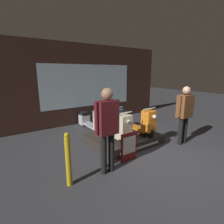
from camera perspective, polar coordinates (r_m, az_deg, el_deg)
ground_plane at (r=4.74m, az=16.81°, el=-14.06°), size 30.00×30.00×0.00m
shop_wall_back at (r=7.41m, az=-7.57°, el=8.94°), size 7.28×0.09×3.20m
display_platform at (r=5.40m, az=3.72°, el=-8.58°), size 1.99×1.52×0.26m
scooter_display_left at (r=4.97m, az=-0.08°, el=-4.75°), size 0.46×1.61×0.86m
scooter_display_right at (r=5.51m, az=7.60°, el=-3.08°), size 0.46×1.61×0.86m
scooter_backrow_0 at (r=6.50m, az=-6.72°, el=-2.90°), size 0.46×1.61×0.86m
scooter_backrow_1 at (r=6.89m, az=-1.04°, el=-1.90°), size 0.46×1.61×0.86m
person_left_browsing at (r=3.55m, az=-1.51°, el=-3.94°), size 0.59×0.24×1.81m
person_right_browsing at (r=5.47m, az=22.64°, el=0.56°), size 0.64×0.27×1.71m
price_sign_board at (r=4.29m, az=5.54°, el=-11.21°), size 0.47×0.04×0.71m
street_bollard at (r=3.45m, az=-14.09°, el=-14.84°), size 0.11×0.11×1.06m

